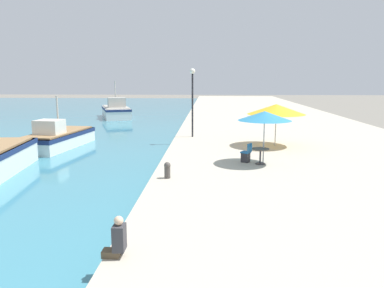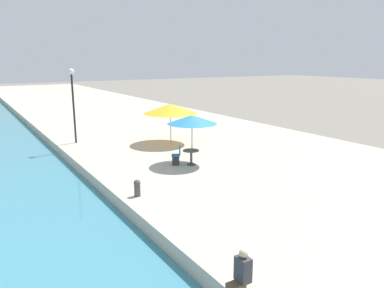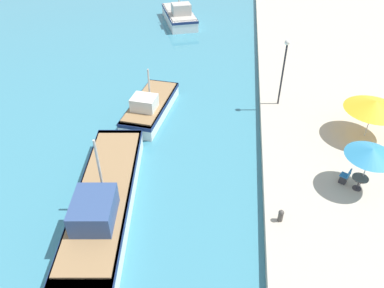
{
  "view_description": "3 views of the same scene",
  "coord_description": "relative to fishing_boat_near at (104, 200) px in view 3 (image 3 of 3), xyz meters",
  "views": [
    {
      "loc": [
        2.33,
        -0.92,
        4.48
      ],
      "look_at": [
        1.5,
        16.78,
        1.34
      ],
      "focal_mm": 35.0,
      "sensor_mm": 36.0,
      "label": 1
    },
    {
      "loc": [
        -4.65,
        0.9,
        5.64
      ],
      "look_at": [
        4.85,
        16.25,
        1.54
      ],
      "focal_mm": 35.0,
      "sensor_mm": 36.0,
      "label": 2
    },
    {
      "loc": [
        -1.92,
        1.35,
        13.82
      ],
      "look_at": [
        -4.0,
        18.0,
        1.14
      ],
      "focal_mm": 35.0,
      "sensor_mm": 36.0,
      "label": 3
    }
  ],
  "objects": [
    {
      "name": "fishing_boat_near",
      "position": [
        0.0,
        0.0,
        0.0
      ],
      "size": [
        3.84,
        10.54,
        4.27
      ],
      "rotation": [
        0.0,
        0.0,
        0.13
      ],
      "color": "white",
      "rests_on": "water_basin"
    },
    {
      "name": "mooring_bollard",
      "position": [
        8.34,
        0.05,
        0.01
      ],
      "size": [
        0.26,
        0.26,
        0.65
      ],
      "color": "#4C4742",
      "rests_on": "quay_promenade"
    },
    {
      "name": "cafe_table",
      "position": [
        12.36,
        2.69,
        0.19
      ],
      "size": [
        0.8,
        0.8,
        0.74
      ],
      "color": "#333338",
      "rests_on": "quay_promenade"
    },
    {
      "name": "lamppost",
      "position": [
        8.86,
        10.71,
        2.75
      ],
      "size": [
        0.36,
        0.36,
        4.56
      ],
      "color": "#232328",
      "rests_on": "quay_promenade"
    },
    {
      "name": "fishing_boat_mid",
      "position": [
        0.27,
        9.02,
        -0.18
      ],
      "size": [
        2.96,
        6.33,
        3.33
      ],
      "rotation": [
        0.0,
        0.0,
        -0.12
      ],
      "color": "white",
      "rests_on": "water_basin"
    },
    {
      "name": "fishing_boat_far",
      "position": [
        -0.5,
        27.22,
        -0.03
      ],
      "size": [
        4.76,
        7.12,
        4.1
      ],
      "rotation": [
        0.0,
        0.0,
        0.34
      ],
      "color": "white",
      "rests_on": "water_basin"
    },
    {
      "name": "cafe_chair_left",
      "position": [
        11.75,
        3.07,
        -0.01
      ],
      "size": [
        0.58,
        0.57,
        0.91
      ],
      "rotation": [
        0.0,
        0.0,
        1.01
      ],
      "color": "#2D2D33",
      "rests_on": "quay_promenade"
    },
    {
      "name": "cafe_umbrella_pink",
      "position": [
        12.52,
        2.85,
        1.89
      ],
      "size": [
        2.45,
        2.45,
        2.44
      ],
      "color": "#B7B7B7",
      "rests_on": "quay_promenade"
    },
    {
      "name": "cafe_umbrella_white",
      "position": [
        13.86,
        7.51,
        1.81
      ],
      "size": [
        3.34,
        3.34,
        2.45
      ],
      "color": "#B7B7B7",
      "rests_on": "quay_promenade"
    },
    {
      "name": "quay_promenade",
      "position": [
        15.67,
        23.59,
        -0.61
      ],
      "size": [
        16.0,
        90.0,
        0.54
      ],
      "color": "#BCB29E",
      "rests_on": "ground_plane"
    }
  ]
}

